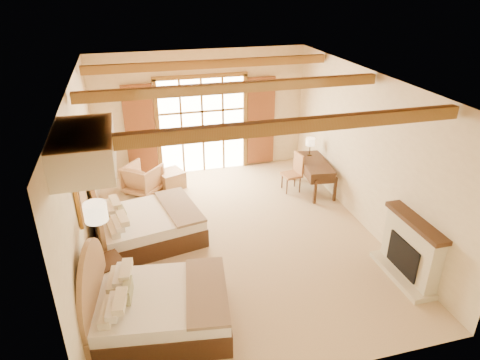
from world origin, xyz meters
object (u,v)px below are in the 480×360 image
object	(u,v)px
armchair	(143,179)
desk	(314,175)
nightstand	(108,277)
bed_near	(152,307)
bed_far	(140,224)

from	to	relation	value
armchair	desk	world-z (taller)	desk
nightstand	armchair	xyz separation A→B (m)	(0.79, 3.59, 0.05)
armchair	desk	bearing A→B (deg)	-152.63
bed_near	nightstand	bearing A→B (deg)	131.06
bed_far	bed_near	bearing A→B (deg)	-100.18
bed_far	desk	xyz separation A→B (m)	(4.25, 1.20, 0.01)
bed_near	desk	distance (m)	5.55
bed_far	desk	distance (m)	4.42
bed_far	nightstand	bearing A→B (deg)	-124.30
bed_near	nightstand	world-z (taller)	bed_near
nightstand	armchair	world-z (taller)	armchair
bed_near	armchair	distance (m)	4.60
bed_near	desk	size ratio (longest dim) A/B	1.49
nightstand	bed_near	bearing A→B (deg)	-78.24
nightstand	armchair	bearing A→B (deg)	56.57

